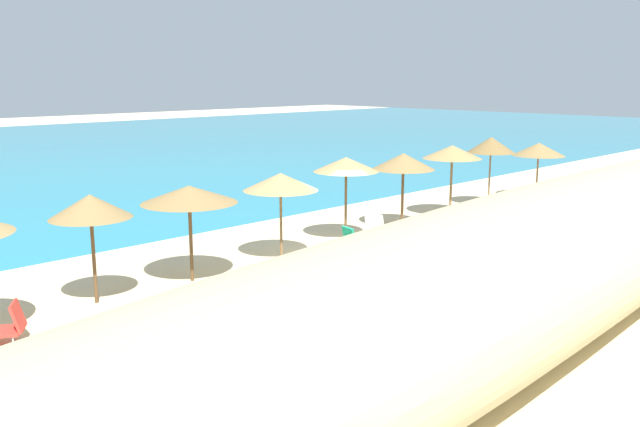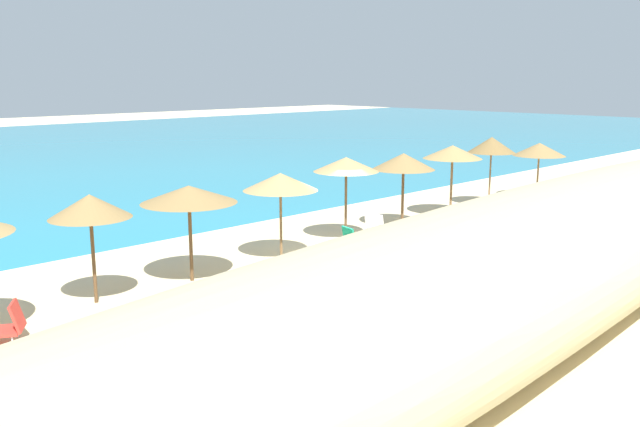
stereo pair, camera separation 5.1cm
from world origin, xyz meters
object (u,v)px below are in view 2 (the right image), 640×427
(beach_umbrella_6, at_px, (403,162))
(beach_umbrella_7, at_px, (453,152))
(lounge_chair_1, at_px, (336,249))
(beach_umbrella_9, at_px, (539,149))
(beach_umbrella_2, at_px, (90,207))
(beach_umbrella_5, at_px, (346,165))
(lounge_chair_2, at_px, (368,237))
(beach_umbrella_4, at_px, (280,182))
(beach_umbrella_3, at_px, (189,195))
(beach_umbrella_8, at_px, (492,145))

(beach_umbrella_6, relative_size, beach_umbrella_7, 0.97)
(beach_umbrella_7, bearing_deg, lounge_chair_1, -169.18)
(beach_umbrella_9, bearing_deg, beach_umbrella_6, 176.85)
(beach_umbrella_2, xyz_separation_m, beach_umbrella_5, (9.11, 0.14, 0.17))
(lounge_chair_2, bearing_deg, beach_umbrella_4, 52.70)
(beach_umbrella_3, xyz_separation_m, beach_umbrella_6, (9.30, 0.14, 0.06))
(beach_umbrella_3, height_order, beach_umbrella_8, beach_umbrella_8)
(beach_umbrella_8, height_order, lounge_chair_1, beach_umbrella_8)
(beach_umbrella_5, distance_m, beach_umbrella_9, 12.07)
(beach_umbrella_6, height_order, lounge_chair_1, beach_umbrella_6)
(beach_umbrella_4, bearing_deg, lounge_chair_2, -23.96)
(beach_umbrella_7, relative_size, beach_umbrella_9, 1.12)
(beach_umbrella_5, bearing_deg, beach_umbrella_9, -2.90)
(beach_umbrella_9, distance_m, lounge_chair_2, 12.72)
(beach_umbrella_3, xyz_separation_m, beach_umbrella_5, (6.38, 0.25, 0.20))
(beach_umbrella_2, bearing_deg, beach_umbrella_7, -0.17)
(beach_umbrella_8, bearing_deg, beach_umbrella_3, -179.37)
(beach_umbrella_2, xyz_separation_m, beach_umbrella_4, (5.95, -0.14, -0.04))
(beach_umbrella_2, height_order, lounge_chair_2, beach_umbrella_2)
(beach_umbrella_8, bearing_deg, beach_umbrella_7, -178.07)
(beach_umbrella_5, height_order, beach_umbrella_9, beach_umbrella_5)
(beach_umbrella_5, xyz_separation_m, lounge_chair_2, (-0.52, -1.45, -2.13))
(beach_umbrella_6, xyz_separation_m, beach_umbrella_8, (5.95, 0.02, 0.18))
(beach_umbrella_4, height_order, beach_umbrella_9, beach_umbrella_4)
(beach_umbrella_3, height_order, lounge_chair_2, beach_umbrella_3)
(beach_umbrella_3, distance_m, beach_umbrella_4, 3.22)
(beach_umbrella_8, bearing_deg, lounge_chair_2, -171.74)
(beach_umbrella_2, height_order, lounge_chair_1, beach_umbrella_2)
(beach_umbrella_5, bearing_deg, beach_umbrella_6, -2.12)
(beach_umbrella_2, xyz_separation_m, lounge_chair_1, (6.83, -1.60, -2.00))
(beach_umbrella_2, xyz_separation_m, beach_umbrella_6, (12.03, 0.03, 0.03))
(beach_umbrella_2, distance_m, beach_umbrella_5, 9.11)
(beach_umbrella_2, relative_size, lounge_chair_1, 1.70)
(beach_umbrella_4, xyz_separation_m, beach_umbrella_7, (9.03, 0.09, 0.18))
(beach_umbrella_3, distance_m, lounge_chair_2, 6.29)
(beach_umbrella_2, relative_size, beach_umbrella_7, 0.96)
(beach_umbrella_8, bearing_deg, beach_umbrella_2, -179.82)
(beach_umbrella_6, distance_m, beach_umbrella_7, 2.96)
(beach_umbrella_7, bearing_deg, beach_umbrella_9, -3.94)
(beach_umbrella_2, height_order, beach_umbrella_7, beach_umbrella_7)
(beach_umbrella_5, bearing_deg, lounge_chair_1, -142.56)
(beach_umbrella_4, bearing_deg, lounge_chair_1, -59.11)
(beach_umbrella_2, bearing_deg, beach_umbrella_3, -2.34)
(beach_umbrella_2, xyz_separation_m, lounge_chair_2, (8.59, -1.31, -1.96))
(beach_umbrella_7, xyz_separation_m, beach_umbrella_8, (2.99, 0.10, 0.06))
(beach_umbrella_4, height_order, beach_umbrella_8, beach_umbrella_8)
(beach_umbrella_8, relative_size, lounge_chair_2, 1.75)
(beach_umbrella_6, height_order, lounge_chair_2, beach_umbrella_6)
(beach_umbrella_3, bearing_deg, beach_umbrella_8, 0.63)
(beach_umbrella_4, xyz_separation_m, beach_umbrella_6, (6.07, 0.17, 0.07))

